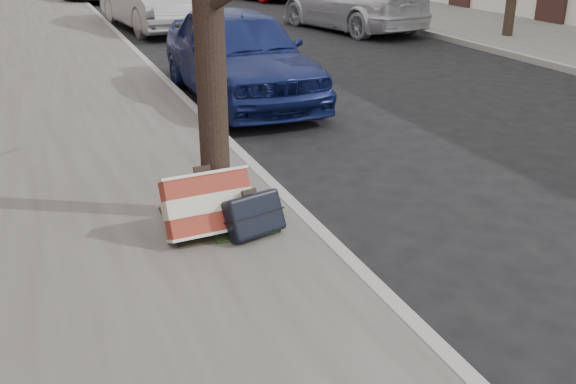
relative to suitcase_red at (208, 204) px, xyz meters
name	(u,v)px	position (x,y,z in m)	size (l,w,h in m)	color
ground	(492,252)	(2.14, -0.95, -0.39)	(120.00, 120.00, 0.00)	black
near_sidewalk	(9,26)	(-1.56, 14.05, -0.33)	(5.00, 70.00, 0.12)	#66635D
far_sidewalk	(390,7)	(9.94, 14.05, -0.33)	(4.00, 70.00, 0.12)	gray
dirt_patch	(217,219)	(0.14, 0.25, -0.27)	(0.85, 0.85, 0.01)	black
suitcase_red	(208,204)	(0.00, 0.00, 0.00)	(0.71, 0.20, 0.51)	maroon
suitcase_navy	(254,214)	(0.34, -0.16, -0.08)	(0.49, 0.16, 0.35)	black
car_near_front	(239,54)	(1.78, 4.64, 0.31)	(1.66, 4.12, 1.41)	#111B50
car_far_front	(352,4)	(6.68, 10.46, 0.27)	(1.84, 4.54, 1.32)	#B8BBC1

